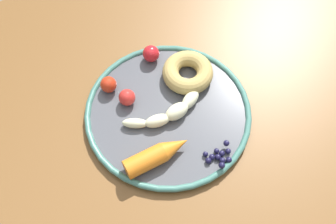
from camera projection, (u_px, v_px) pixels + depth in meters
The scene contains 10 objects.
ground_plane at pixel (176, 208), 1.53m from camera, with size 6.00×6.00×0.00m, color #79765C.
dining_table at pixel (180, 118), 0.93m from camera, with size 1.10×0.94×0.77m.
plate at pixel (168, 113), 0.83m from camera, with size 0.33×0.33×0.02m.
banana at pixel (174, 108), 0.81m from camera, with size 0.21×0.07×0.03m.
carrot_orange at pixel (157, 155), 0.76m from camera, with size 0.13×0.06×0.04m.
donut at pixel (188, 72), 0.85m from camera, with size 0.10×0.10×0.03m, color tan.
blueberry_pile at pixel (220, 156), 0.77m from camera, with size 0.06×0.05×0.02m.
tomato_near at pixel (109, 85), 0.84m from camera, with size 0.03×0.03×0.03m, color red.
tomato_mid at pixel (151, 54), 0.87m from camera, with size 0.04×0.04×0.04m, color red.
tomato_far at pixel (127, 97), 0.82m from camera, with size 0.03×0.03×0.03m, color red.
Camera 1 is at (-0.30, -0.33, 1.50)m, focal length 44.70 mm.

